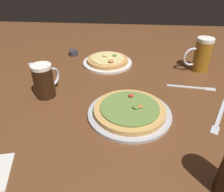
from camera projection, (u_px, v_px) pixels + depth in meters
name	position (u px, v px, depth m)	size (l,w,h in m)	color
ground_plane	(112.00, 103.00, 0.91)	(2.40, 2.40, 0.03)	brown
pizza_plate_near	(130.00, 111.00, 0.81)	(0.31, 0.31, 0.05)	#B2B2B7
pizza_plate_far	(108.00, 61.00, 1.20)	(0.27, 0.27, 0.05)	silver
beer_mug_dark	(44.00, 81.00, 0.90)	(0.08, 0.13, 0.14)	black
beer_mug_pale	(202.00, 55.00, 1.10)	(0.14, 0.08, 0.17)	#9E6619
ramekin_sauce	(73.00, 53.00, 1.31)	(0.05, 0.05, 0.03)	#333338
fork_left	(192.00, 87.00, 0.99)	(0.21, 0.04, 0.01)	silver
knife_right	(34.00, 71.00, 1.13)	(0.15, 0.21, 0.01)	silver
fork_spare	(220.00, 116.00, 0.81)	(0.12, 0.22, 0.01)	silver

